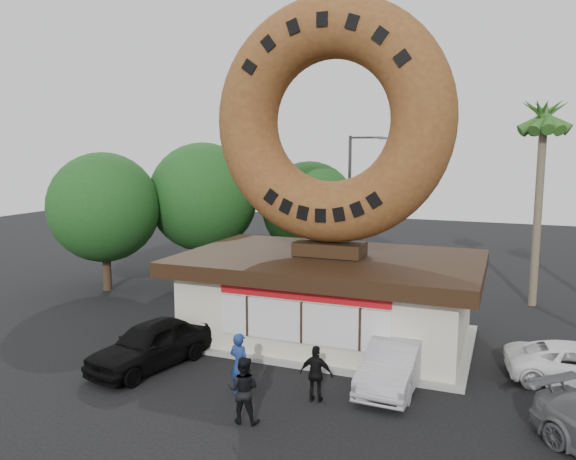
{
  "coord_description": "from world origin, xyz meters",
  "views": [
    {
      "loc": [
        6.22,
        -14.05,
        7.31
      ],
      "look_at": [
        -0.91,
        4.0,
        4.49
      ],
      "focal_mm": 35.0,
      "sensor_mm": 36.0,
      "label": 1
    }
  ],
  "objects_px": {
    "person_right": "(316,374)",
    "person_center": "(243,390)",
    "person_left": "(240,365)",
    "street_lamp": "(352,200)",
    "car_silver": "(394,363)",
    "donut_shop": "(329,294)",
    "giant_donut": "(331,121)",
    "car_black": "(151,344)"
  },
  "relations": [
    {
      "from": "person_right",
      "to": "person_center",
      "type": "bearing_deg",
      "value": 50.38
    },
    {
      "from": "car_black",
      "to": "car_silver",
      "type": "distance_m",
      "value": 8.07
    },
    {
      "from": "person_right",
      "to": "car_black",
      "type": "xyz_separation_m",
      "value": [
        -6.04,
        0.45,
        -0.05
      ]
    },
    {
      "from": "street_lamp",
      "to": "person_left",
      "type": "relative_size",
      "value": 4.15
    },
    {
      "from": "person_right",
      "to": "car_silver",
      "type": "bearing_deg",
      "value": -136.36
    },
    {
      "from": "car_silver",
      "to": "person_center",
      "type": "bearing_deg",
      "value": -128.48
    },
    {
      "from": "person_center",
      "to": "person_right",
      "type": "height_order",
      "value": "person_center"
    },
    {
      "from": "street_lamp",
      "to": "car_silver",
      "type": "height_order",
      "value": "street_lamp"
    },
    {
      "from": "person_left",
      "to": "car_black",
      "type": "relative_size",
      "value": 0.42
    },
    {
      "from": "street_lamp",
      "to": "person_left",
      "type": "bearing_deg",
      "value": -86.74
    },
    {
      "from": "donut_shop",
      "to": "street_lamp",
      "type": "relative_size",
      "value": 1.4
    },
    {
      "from": "car_black",
      "to": "person_center",
      "type": "bearing_deg",
      "value": -13.69
    },
    {
      "from": "person_left",
      "to": "car_silver",
      "type": "relative_size",
      "value": 0.44
    },
    {
      "from": "street_lamp",
      "to": "person_center",
      "type": "xyz_separation_m",
      "value": [
        1.73,
        -17.25,
        -3.57
      ]
    },
    {
      "from": "person_left",
      "to": "person_right",
      "type": "xyz_separation_m",
      "value": [
        2.25,
        0.45,
        -0.12
      ]
    },
    {
      "from": "donut_shop",
      "to": "person_right",
      "type": "xyz_separation_m",
      "value": [
        1.29,
        -5.34,
        -0.93
      ]
    },
    {
      "from": "person_center",
      "to": "person_right",
      "type": "distance_m",
      "value": 2.37
    },
    {
      "from": "person_left",
      "to": "car_black",
      "type": "bearing_deg",
      "value": -1.01
    },
    {
      "from": "giant_donut",
      "to": "donut_shop",
      "type": "bearing_deg",
      "value": -90.0
    },
    {
      "from": "street_lamp",
      "to": "car_silver",
      "type": "xyz_separation_m",
      "value": [
        5.04,
        -13.37,
        -3.76
      ]
    },
    {
      "from": "person_left",
      "to": "car_silver",
      "type": "distance_m",
      "value": 4.81
    },
    {
      "from": "donut_shop",
      "to": "person_center",
      "type": "bearing_deg",
      "value": -91.02
    },
    {
      "from": "street_lamp",
      "to": "donut_shop",
      "type": "bearing_deg",
      "value": -79.5
    },
    {
      "from": "giant_donut",
      "to": "person_right",
      "type": "xyz_separation_m",
      "value": [
        1.29,
        -5.35,
        -7.47
      ]
    },
    {
      "from": "giant_donut",
      "to": "person_center",
      "type": "bearing_deg",
      "value": -91.01
    },
    {
      "from": "giant_donut",
      "to": "person_center",
      "type": "distance_m",
      "value": 10.35
    },
    {
      "from": "person_center",
      "to": "street_lamp",
      "type": "bearing_deg",
      "value": -93.95
    },
    {
      "from": "person_left",
      "to": "person_center",
      "type": "bearing_deg",
      "value": 132.27
    },
    {
      "from": "person_left",
      "to": "person_center",
      "type": "distance_m",
      "value": 1.66
    },
    {
      "from": "donut_shop",
      "to": "giant_donut",
      "type": "xyz_separation_m",
      "value": [
        0.0,
        0.02,
        6.54
      ]
    },
    {
      "from": "car_black",
      "to": "giant_donut",
      "type": "bearing_deg",
      "value": 59.18
    },
    {
      "from": "giant_donut",
      "to": "street_lamp",
      "type": "bearing_deg",
      "value": 100.51
    },
    {
      "from": "giant_donut",
      "to": "person_right",
      "type": "relative_size",
      "value": 5.37
    },
    {
      "from": "donut_shop",
      "to": "street_lamp",
      "type": "bearing_deg",
      "value": 100.5
    },
    {
      "from": "donut_shop",
      "to": "person_left",
      "type": "height_order",
      "value": "donut_shop"
    },
    {
      "from": "donut_shop",
      "to": "person_left",
      "type": "xyz_separation_m",
      "value": [
        -0.96,
        -5.79,
        -0.8
      ]
    },
    {
      "from": "person_right",
      "to": "giant_donut",
      "type": "bearing_deg",
      "value": -79.16
    },
    {
      "from": "person_right",
      "to": "car_silver",
      "type": "relative_size",
      "value": 0.38
    },
    {
      "from": "donut_shop",
      "to": "street_lamp",
      "type": "distance_m",
      "value": 10.54
    },
    {
      "from": "person_center",
      "to": "person_right",
      "type": "xyz_separation_m",
      "value": [
        1.42,
        1.9,
        -0.07
      ]
    },
    {
      "from": "donut_shop",
      "to": "car_silver",
      "type": "distance_m",
      "value": 4.74
    },
    {
      "from": "street_lamp",
      "to": "car_black",
      "type": "height_order",
      "value": "street_lamp"
    }
  ]
}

